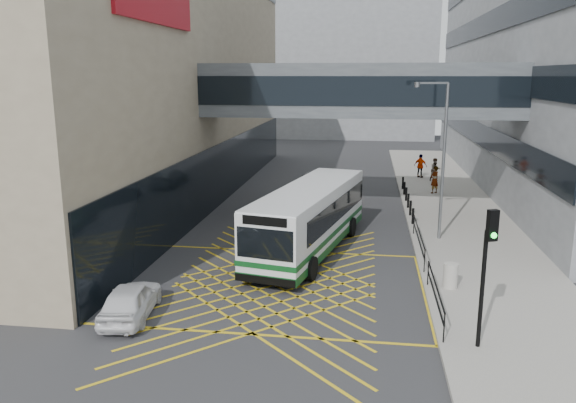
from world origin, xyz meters
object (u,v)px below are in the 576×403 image
at_px(pedestrian_a, 435,180).
at_px(pedestrian_b, 435,170).
at_px(litter_bin, 451,276).
at_px(pedestrian_c, 421,166).
at_px(car_silver, 314,180).
at_px(car_dark, 328,200).
at_px(car_white, 130,300).
at_px(traffic_light, 487,259).
at_px(street_lamp, 441,152).
at_px(bus, 310,217).

relative_size(pedestrian_a, pedestrian_b, 1.07).
relative_size(litter_bin, pedestrian_b, 0.55).
bearing_deg(pedestrian_c, car_silver, 63.04).
distance_m(car_dark, pedestrian_b, 12.85).
bearing_deg(pedestrian_a, litter_bin, 45.49).
distance_m(car_white, car_silver, 23.83).
relative_size(car_dark, traffic_light, 0.93).
bearing_deg(street_lamp, bus, -174.31).
xyz_separation_m(car_dark, street_lamp, (5.98, -6.03, 4.00)).
distance_m(car_white, pedestrian_c, 31.26).
relative_size(bus, pedestrian_c, 6.11).
distance_m(traffic_light, pedestrian_c, 29.72).
distance_m(street_lamp, pedestrian_a, 12.12).
distance_m(car_silver, traffic_light, 25.66).
distance_m(car_dark, pedestrian_c, 13.47).
relative_size(litter_bin, pedestrian_a, 0.51).
xyz_separation_m(bus, car_white, (-5.47, -8.52, -1.05)).
distance_m(bus, litter_bin, 7.56).
xyz_separation_m(traffic_light, pedestrian_a, (1.13, 23.49, -1.90)).
height_order(bus, car_white, bus).
bearing_deg(bus, car_dark, 100.36).
bearing_deg(bus, street_lamp, 33.60).
bearing_deg(pedestrian_a, pedestrian_b, -137.16).
xyz_separation_m(car_white, litter_bin, (11.50, 4.08, 0.00)).
bearing_deg(bus, litter_bin, -24.41).
bearing_deg(car_silver, bus, 94.33).
bearing_deg(street_lamp, traffic_light, -105.80).
bearing_deg(car_dark, car_silver, -97.94).
xyz_separation_m(car_dark, car_silver, (-1.52, 6.44, 0.07)).
distance_m(street_lamp, pedestrian_c, 18.06).
bearing_deg(bus, car_white, -110.72).
distance_m(street_lamp, litter_bin, 7.98).
xyz_separation_m(pedestrian_b, pedestrian_c, (-1.02, 1.41, 0.05)).
xyz_separation_m(car_dark, litter_bin, (5.78, -12.93, 0.01)).
bearing_deg(car_white, pedestrian_a, -126.77).
height_order(car_dark, traffic_light, traffic_light).
distance_m(traffic_light, litter_bin, 5.58).
bearing_deg(car_white, pedestrian_b, -123.27).
distance_m(car_white, pedestrian_b, 30.41).
bearing_deg(traffic_light, pedestrian_a, 64.65).
distance_m(litter_bin, pedestrian_c, 24.63).
bearing_deg(car_dark, pedestrian_a, -163.55).
bearing_deg(street_lamp, car_white, -152.72).
height_order(pedestrian_b, pedestrian_c, pedestrian_c).
height_order(car_white, pedestrian_c, pedestrian_c).
height_order(street_lamp, pedestrian_a, street_lamp).
bearing_deg(pedestrian_a, car_silver, -46.42).
xyz_separation_m(car_dark, traffic_light, (6.01, -17.97, 2.39)).
relative_size(car_dark, pedestrian_a, 2.13).
bearing_deg(street_lamp, pedestrian_b, 68.02).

